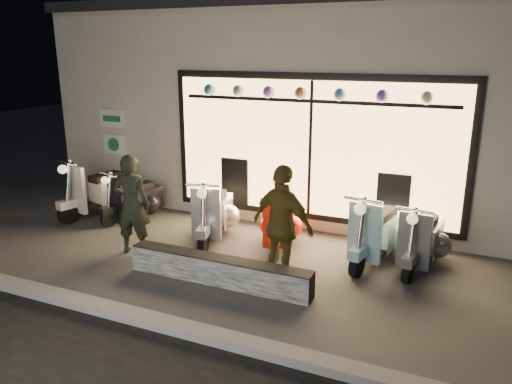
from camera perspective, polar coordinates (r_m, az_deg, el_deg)
ground at (r=8.02m, az=-3.91°, el=-8.06°), size 40.00×40.00×0.00m
kerb at (r=6.49m, az=-12.39°, el=-14.03°), size 40.00×0.25×0.12m
shop_building at (r=12.01m, az=7.20°, el=10.36°), size 10.20×6.23×4.20m
graffiti_barrier at (r=7.29m, az=-4.27°, el=-8.91°), size 2.81×0.28×0.40m
scooter_silver at (r=8.99m, az=-4.78°, el=-2.30°), size 0.77×1.57×1.12m
scooter_red at (r=8.58m, az=2.77°, el=-3.55°), size 0.66×1.38×0.98m
scooter_black at (r=10.24m, az=-13.28°, el=-0.70°), size 0.70×1.38×0.98m
scooter_cream at (r=10.67m, az=-16.94°, el=0.12°), size 0.81×1.64×1.17m
scooter_blue at (r=8.24m, az=13.85°, el=-4.40°), size 0.70×1.61×1.15m
scooter_grey at (r=8.21m, az=18.50°, el=-5.09°), size 0.60×1.49×1.06m
man at (r=8.36m, az=-14.02°, el=-1.40°), size 0.70×0.55×1.67m
woman at (r=7.06m, az=3.08°, el=-3.84°), size 1.10×0.71×1.75m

